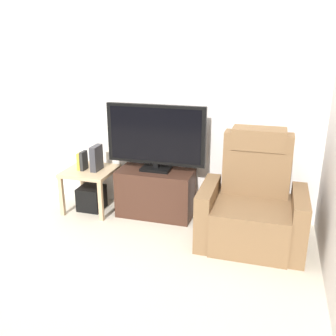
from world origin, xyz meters
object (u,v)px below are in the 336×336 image
television (156,136)px  book_leftmost (80,161)px  tv_stand (156,193)px  book_middle (84,161)px  recliner_armchair (253,206)px  subwoofer_box (92,198)px  game_console (96,158)px  side_table (90,176)px

television → book_leftmost: television is taller
tv_stand → book_middle: 0.88m
tv_stand → book_middle: size_ratio=3.86×
tv_stand → book_leftmost: bearing=-174.4°
tv_stand → recliner_armchair: size_ratio=0.77×
subwoofer_box → book_leftmost: book_leftmost is taller
book_leftmost → book_middle: (0.05, 0.00, 0.01)m
television → game_console: television is taller
recliner_armchair → book_leftmost: size_ratio=5.60×
tv_stand → subwoofer_box: tv_stand is taller
recliner_armchair → side_table: 1.85m
subwoofer_box → book_middle: book_middle is taller
book_leftmost → book_middle: book_middle is taller
side_table → book_middle: 0.19m
television → subwoofer_box: size_ratio=4.00×
book_middle → game_console: size_ratio=0.76×
side_table → book_middle: size_ratio=2.52×
tv_stand → game_console: game_console is taller
television → book_middle: television is taller
subwoofer_box → book_leftmost: size_ratio=1.40×
side_table → tv_stand: bearing=4.8°
subwoofer_box → book_middle: (-0.05, -0.02, 0.46)m
tv_stand → television: bearing=90.0°
tv_stand → recliner_armchair: (1.07, -0.29, 0.11)m
book_leftmost → book_middle: bearing=0.0°
subwoofer_box → book_leftmost: 0.46m
television → book_leftmost: bearing=-173.2°
side_table → book_leftmost: size_ratio=2.80×
tv_stand → game_console: (-0.67, -0.05, 0.36)m
recliner_armchair → book_leftmost: bearing=-179.0°
recliner_armchair → book_middle: bearing=-179.2°
tv_stand → recliner_armchair: bearing=-15.1°
recliner_armchair → subwoofer_box: (-1.83, 0.22, -0.24)m
television → book_leftmost: size_ratio=5.61×
recliner_armchair → tv_stand: bearing=171.9°
television → book_middle: (-0.82, -0.10, -0.31)m
tv_stand → television: 0.64m
television → recliner_armchair: television is taller
book_leftmost → recliner_armchair: bearing=-6.0°
side_table → book_leftmost: book_leftmost is taller
tv_stand → subwoofer_box: size_ratio=3.06×
recliner_armchair → book_middle: (-1.89, 0.20, 0.22)m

